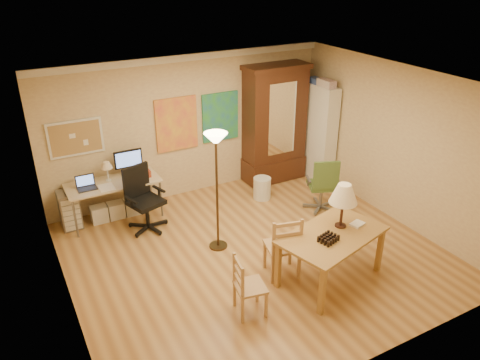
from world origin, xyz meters
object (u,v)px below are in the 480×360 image
dining_table (337,222)px  bookshelf (319,134)px  armoire (274,131)px  office_chair_black (146,213)px  computer_desk (116,196)px  office_chair_green (322,196)px

dining_table → bookshelf: bookshelf is taller
armoire → office_chair_black: bearing=-167.2°
dining_table → armoire: bearing=72.6°
bookshelf → office_chair_black: bearing=-176.5°
dining_table → office_chair_black: (-1.96, 2.57, -0.60)m
computer_desk → office_chair_green: 3.70m
office_chair_green → armoire: armoire is taller
computer_desk → bookshelf: bearing=-4.9°
armoire → bookshelf: size_ratio=1.20×
bookshelf → computer_desk: bearing=175.1°
dining_table → computer_desk: bearing=126.0°
office_chair_green → armoire: size_ratio=0.43×
office_chair_green → armoire: 1.76m
office_chair_black → armoire: armoire is taller
office_chair_black → office_chair_green: office_chair_black is taller
computer_desk → dining_table: bearing=-54.0°
office_chair_green → computer_desk: bearing=156.0°
office_chair_black → office_chair_green: size_ratio=1.07×
office_chair_green → armoire: bearing=92.1°
computer_desk → bookshelf: 4.18m
dining_table → armoire: size_ratio=0.71×
armoire → computer_desk: bearing=-178.6°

